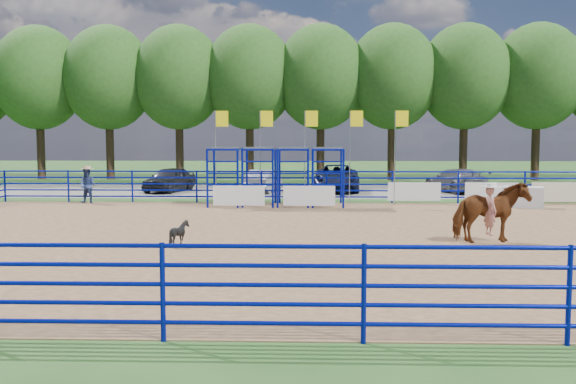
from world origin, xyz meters
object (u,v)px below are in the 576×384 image
(announcer_table, at_px, (522,197))
(car_a, at_px, (170,179))
(horse_and_rider, at_px, (490,210))
(car_b, at_px, (264,181))
(car_c, at_px, (337,178))
(calf, at_px, (179,233))
(car_d, at_px, (455,180))
(spectator_cowboy, at_px, (88,185))

(announcer_table, bearing_deg, car_a, 156.08)
(announcer_table, relative_size, horse_and_rider, 0.69)
(car_a, xyz_separation_m, car_b, (5.23, -0.07, -0.07))
(announcer_table, distance_m, car_c, 11.08)
(announcer_table, relative_size, car_a, 0.42)
(car_c, bearing_deg, announcer_table, -43.71)
(calf, bearing_deg, announcer_table, -71.40)
(car_b, distance_m, car_d, 10.52)
(horse_and_rider, distance_m, car_c, 17.71)
(car_b, relative_size, car_d, 0.84)
(car_a, bearing_deg, car_b, 14.64)
(calf, bearing_deg, car_d, -53.18)
(announcer_table, xyz_separation_m, horse_and_rider, (-3.98, -9.30, 0.50))
(car_d, bearing_deg, horse_and_rider, 62.60)
(announcer_table, height_order, calf, announcer_table)
(car_a, height_order, car_c, car_c)
(announcer_table, xyz_separation_m, car_d, (-1.15, 7.54, 0.19))
(announcer_table, relative_size, car_b, 0.45)
(calf, distance_m, car_d, 21.17)
(car_d, bearing_deg, car_c, -22.23)
(car_b, bearing_deg, horse_and_rider, 125.41)
(horse_and_rider, height_order, car_d, horse_and_rider)
(car_d, bearing_deg, car_a, -17.69)
(car_c, height_order, car_d, car_c)
(car_b, height_order, car_d, car_d)
(horse_and_rider, xyz_separation_m, car_a, (-12.92, 16.79, -0.27))
(spectator_cowboy, relative_size, car_a, 0.42)
(calf, relative_size, car_a, 0.18)
(announcer_table, bearing_deg, horse_and_rider, -113.16)
(spectator_cowboy, distance_m, car_b, 9.88)
(horse_and_rider, xyz_separation_m, car_b, (-7.69, 16.72, -0.34))
(horse_and_rider, relative_size, car_c, 0.46)
(announcer_table, relative_size, car_d, 0.37)
(horse_and_rider, relative_size, car_b, 0.65)
(horse_and_rider, bearing_deg, car_b, 114.69)
(spectator_cowboy, height_order, car_a, spectator_cowboy)
(car_a, bearing_deg, announcer_table, -8.50)
(calf, bearing_deg, car_b, -23.47)
(horse_and_rider, bearing_deg, calf, -174.51)
(calf, distance_m, car_a, 18.11)
(spectator_cowboy, height_order, car_b, spectator_cowboy)
(announcer_table, bearing_deg, car_c, 133.49)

